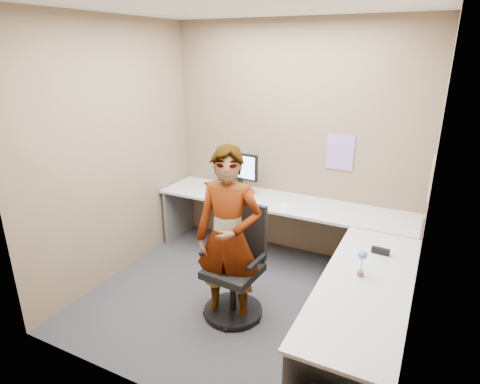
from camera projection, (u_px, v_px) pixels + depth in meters
The scene contains 21 objects.
ground at pixel (243, 301), 4.00m from camera, with size 3.00×3.00×0.00m, color #2A2A30.
wall_back at pixel (293, 142), 4.64m from camera, with size 3.00×3.00×0.00m, color brown.
wall_right at pixel (429, 198), 2.91m from camera, with size 2.70×2.70×0.00m, color brown.
wall_left at pixel (115, 153), 4.18m from camera, with size 2.70×2.70×0.00m, color brown.
ceiling at pixel (245, 4), 3.09m from camera, with size 3.00×3.00×0.00m, color white.
desk at pixel (301, 241), 3.94m from camera, with size 2.98×2.58×0.73m.
paper_ream at pixel (239, 192), 4.79m from camera, with size 0.29×0.22×0.06m, color red.
monitor at pixel (240, 168), 4.71m from camera, with size 0.47×0.16×0.44m.
laptop at pixel (223, 181), 5.09m from camera, with size 0.45×0.43×0.25m.
trackball_mouse at pixel (221, 187), 4.99m from camera, with size 0.12×0.08×0.07m.
origami at pixel (284, 204), 4.41m from camera, with size 0.10×0.10×0.06m, color white.
stapler at pixel (381, 251), 3.40m from camera, with size 0.15×0.04×0.06m, color black.
flower at pixel (362, 259), 3.03m from camera, with size 0.07×0.07×0.22m.
calendar_purple at pixel (340, 152), 4.42m from camera, with size 0.30×0.01×0.40m, color #846BB7.
calendar_white at pixel (431, 178), 3.71m from camera, with size 0.01×0.28×0.38m, color white.
sticky_note_a at pixel (424, 221), 3.52m from camera, with size 0.01×0.07×0.07m, color #F2E059.
sticky_note_b at pixel (422, 232), 3.60m from camera, with size 0.01×0.07×0.07m, color pink.
sticky_note_c at pixel (420, 240), 3.51m from camera, with size 0.01×0.07×0.07m, color pink.
sticky_note_d at pixel (424, 218), 3.65m from camera, with size 0.01×0.07×0.07m, color #F2E059.
office_chair at pixel (237, 271), 3.71m from camera, with size 0.56×0.55×1.04m.
person at pixel (228, 238), 3.50m from camera, with size 0.60×0.39×1.64m, color #999399.
Camera 1 is at (1.50, -3.05, 2.38)m, focal length 30.00 mm.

